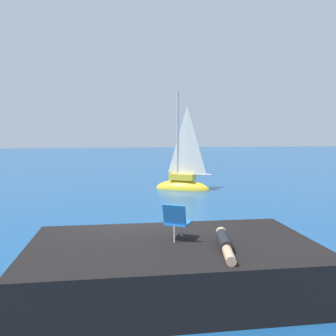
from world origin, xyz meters
The scene contains 7 objects.
ground_plane centered at (0.00, 0.00, 0.00)m, with size 160.00×160.00×0.00m, color navy.
shore_ledge centered at (0.57, -2.67, 0.51)m, with size 5.89×3.36×1.02m, color black.
boulder_seaward centered at (-0.05, -0.66, 0.00)m, with size 1.56×1.25×0.86m, color black.
boulder_inland centered at (-0.94, -0.82, 0.00)m, with size 1.20×0.96×0.66m, color black.
sailboat_near centered at (3.85, 10.57, 0.34)m, with size 3.43×2.68×6.32m.
person_sunbather centered at (1.49, -3.26, 1.14)m, with size 0.57×1.74×0.25m.
beach_chair centered at (0.68, -2.57, 1.46)m, with size 0.72×0.76×0.80m.
Camera 1 is at (-0.84, -9.65, 3.24)m, focal length 37.75 mm.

